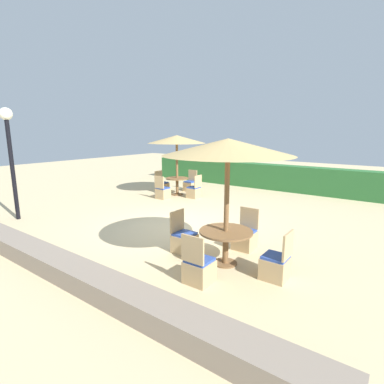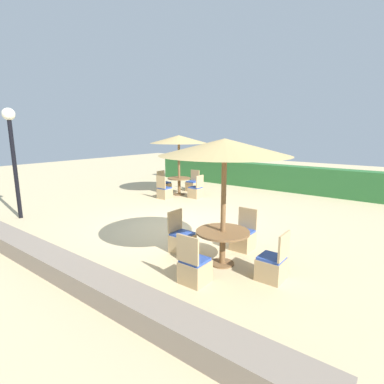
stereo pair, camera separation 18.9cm
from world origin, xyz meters
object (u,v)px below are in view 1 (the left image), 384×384
at_px(round_table_back_left, 177,182).
at_px(patio_chair_front_right_north, 245,238).
at_px(patio_chair_back_left_north, 190,185).
at_px(parasol_back_left, 177,140).
at_px(patio_chair_back_left_south, 163,192).
at_px(patio_chair_back_left_west, 162,186).
at_px(parasol_front_right, 228,148).
at_px(round_table_front_right, 226,238).
at_px(patio_chair_back_left_east, 194,191).
at_px(patio_chair_front_right_east, 276,265).
at_px(patio_chair_front_right_west, 184,241).
at_px(lamp_post, 9,142).
at_px(patio_chair_front_right_south, 199,269).

xyz_separation_m(round_table_back_left, patio_chair_front_right_north, (4.95, -3.66, -0.28)).
height_order(round_table_back_left, patio_chair_back_left_north, patio_chair_back_left_north).
height_order(parasol_back_left, round_table_back_left, parasol_back_left).
bearing_deg(parasol_back_left, patio_chair_back_left_south, -91.12).
bearing_deg(patio_chair_front_right_north, round_table_back_left, -36.45).
height_order(round_table_back_left, patio_chair_back_left_west, patio_chair_back_left_west).
bearing_deg(parasol_back_left, parasol_front_right, -42.80).
relative_size(patio_chair_back_left_north, parasol_front_right, 0.37).
bearing_deg(patio_chair_back_left_south, round_table_back_left, 88.88).
xyz_separation_m(parasol_back_left, patio_chair_back_left_north, (-0.04, 0.98, -2.04)).
bearing_deg(round_table_back_left, round_table_front_right, -42.80).
bearing_deg(patio_chair_front_right_north, patio_chair_back_left_east, -41.81).
xyz_separation_m(patio_chair_back_left_west, patio_chair_front_right_east, (6.94, -4.65, 0.00)).
bearing_deg(parasol_front_right, patio_chair_front_right_west, -179.37).
xyz_separation_m(patio_chair_back_left_east, patio_chair_front_right_east, (5.14, -4.59, 0.00)).
relative_size(lamp_post, patio_chair_front_right_north, 3.57).
bearing_deg(patio_chair_front_right_south, patio_chair_front_right_north, 91.29).
relative_size(patio_chair_back_left_north, patio_chair_front_right_east, 1.00).
xyz_separation_m(patio_chair_back_left_west, patio_chair_front_right_north, (5.84, -3.68, 0.00)).
height_order(parasol_front_right, round_table_front_right, parasol_front_right).
xyz_separation_m(round_table_front_right, patio_chair_front_right_east, (1.06, -0.00, -0.30)).
bearing_deg(patio_chair_back_left_east, patio_chair_front_right_north, -131.81).
distance_m(round_table_back_left, patio_chair_front_right_south, 7.49).
relative_size(patio_chair_back_left_south, round_table_front_right, 0.86).
relative_size(parasol_back_left, patio_chair_back_left_north, 2.67).
height_order(parasol_front_right, patio_chair_front_right_north, parasol_front_right).
xyz_separation_m(patio_chair_back_left_north, patio_chair_front_right_west, (3.98, -5.62, 0.00)).
relative_size(patio_chair_back_left_east, patio_chair_front_right_north, 1.00).
distance_m(round_table_front_right, patio_chair_front_right_west, 1.10).
distance_m(lamp_post, round_table_front_right, 7.04).
relative_size(patio_chair_back_left_north, patio_chair_back_left_west, 1.00).
bearing_deg(round_table_back_left, lamp_post, -107.13).
height_order(lamp_post, round_table_back_left, lamp_post).
xyz_separation_m(lamp_post, patio_chair_back_left_north, (1.69, 6.62, -2.09)).
bearing_deg(patio_chair_back_left_north, patio_chair_front_right_west, 125.32).
relative_size(parasol_back_left, patio_chair_front_right_north, 2.67).
height_order(patio_chair_front_right_west, patio_chair_front_right_south, same).
distance_m(round_table_back_left, patio_chair_back_left_east, 0.95).
height_order(parasol_front_right, patio_chair_front_right_south, parasol_front_right).
bearing_deg(patio_chair_back_left_east, patio_chair_front_right_south, -143.55).
relative_size(parasol_front_right, patio_chair_front_right_north, 2.72).
xyz_separation_m(lamp_post, round_table_front_right, (6.73, 1.01, -1.79)).
xyz_separation_m(lamp_post, round_table_back_left, (1.74, 5.63, -1.80)).
distance_m(lamp_post, patio_chair_front_right_south, 7.05).
xyz_separation_m(lamp_post, patio_chair_front_right_north, (6.69, 1.98, -2.09)).
relative_size(lamp_post, patio_chair_back_left_west, 3.57).
xyz_separation_m(round_table_back_left, round_table_front_right, (4.99, -4.62, 0.01)).
distance_m(parasol_back_left, patio_chair_front_right_east, 7.89).
height_order(parasol_back_left, patio_chair_back_left_south, parasol_back_left).
bearing_deg(lamp_post, patio_chair_front_right_south, 0.51).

